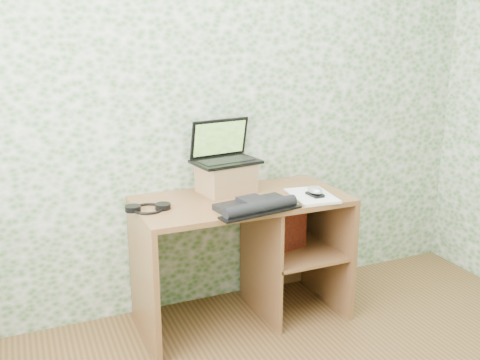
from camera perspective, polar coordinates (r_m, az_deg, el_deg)
name	(u,v)px	position (r m, az deg, el deg)	size (l,w,h in m)	color
wall_back	(221,95)	(3.20, -2.03, 9.05)	(3.50, 3.50, 0.00)	silver
desk	(252,238)	(3.18, 1.27, -6.24)	(1.20, 0.60, 0.75)	brown
riser	(226,178)	(3.13, -1.50, 0.25)	(0.29, 0.24, 0.17)	brown
laptop	(223,152)	(3.13, -1.79, 3.00)	(0.40, 0.31, 0.25)	black
keyboard	(256,206)	(2.83, 1.70, -2.75)	(0.48, 0.30, 0.07)	black
headphones	(148,208)	(2.87, -9.78, -2.97)	(0.24, 0.20, 0.03)	black
notepad	(312,196)	(3.08, 7.65, -1.69)	(0.22, 0.32, 0.01)	silver
mouse	(315,192)	(3.05, 8.00, -1.31)	(0.07, 0.12, 0.04)	silver
pen	(318,192)	(3.12, 8.36, -1.25)	(0.01, 0.01, 0.15)	black
red_box	(286,225)	(3.22, 4.93, -4.79)	(0.26, 0.08, 0.31)	maroon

